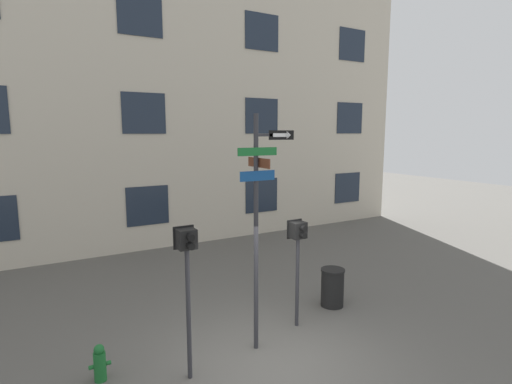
{
  "coord_description": "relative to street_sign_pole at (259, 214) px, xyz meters",
  "views": [
    {
      "loc": [
        -3.68,
        -5.72,
        4.27
      ],
      "look_at": [
        0.03,
        0.73,
        3.16
      ],
      "focal_mm": 28.0,
      "sensor_mm": 36.0,
      "label": 1
    }
  ],
  "objects": [
    {
      "name": "ground_plane",
      "position": [
        -0.09,
        -0.72,
        -2.73
      ],
      "size": [
        60.0,
        60.0,
        0.0
      ],
      "primitive_type": "plane",
      "color": "#595651"
    },
    {
      "name": "building_facade",
      "position": [
        -0.09,
        8.14,
        3.85
      ],
      "size": [
        24.0,
        0.64,
        13.17
      ],
      "color": "beige",
      "rests_on": "ground_plane"
    },
    {
      "name": "street_sign_pole",
      "position": [
        0.0,
        0.0,
        0.0
      ],
      "size": [
        1.25,
        0.78,
        4.62
      ],
      "color": "#2D2D33",
      "rests_on": "ground_plane"
    },
    {
      "name": "pedestrian_signal_left",
      "position": [
        -1.56,
        -0.27,
        -0.64
      ],
      "size": [
        0.37,
        0.4,
        2.71
      ],
      "color": "#2D2D33",
      "rests_on": "ground_plane"
    },
    {
      "name": "pedestrian_signal_right",
      "position": [
        1.19,
        0.37,
        -0.86
      ],
      "size": [
        0.38,
        0.4,
        2.39
      ],
      "color": "#2D2D33",
      "rests_on": "ground_plane"
    },
    {
      "name": "fire_hydrant",
      "position": [
        -2.93,
        0.43,
        -2.41
      ],
      "size": [
        0.37,
        0.21,
        0.66
      ],
      "color": "#196028",
      "rests_on": "ground_plane"
    },
    {
      "name": "trash_bin",
      "position": [
        2.56,
        0.78,
        -2.26
      ],
      "size": [
        0.59,
        0.59,
        0.94
      ],
      "color": "black",
      "rests_on": "ground_plane"
    }
  ]
}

